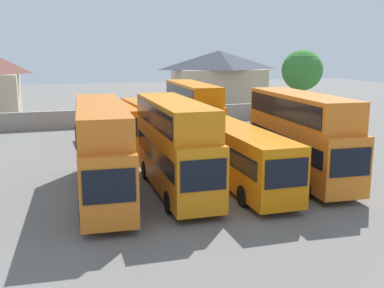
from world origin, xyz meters
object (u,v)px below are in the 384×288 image
(bus_1, at_px, (102,145))
(bus_4, at_px, (300,132))
(tree_left_of_lot, at_px, (302,70))
(house_terrace_centre, at_px, (219,80))
(bus_2, at_px, (175,141))
(bus_5, at_px, (114,122))
(bus_7, at_px, (193,108))
(bus_3, at_px, (237,152))
(bus_6, at_px, (148,121))

(bus_1, relative_size, bus_4, 1.13)
(bus_4, bearing_deg, tree_left_of_lot, 152.98)
(tree_left_of_lot, bearing_deg, house_terrace_centre, 120.34)
(bus_2, distance_m, bus_5, 13.79)
(bus_2, height_order, bus_5, bus_2)
(bus_7, relative_size, tree_left_of_lot, 1.46)
(bus_3, bearing_deg, bus_2, -86.51)
(bus_5, height_order, bus_7, bus_7)
(bus_7, bearing_deg, bus_1, -31.96)
(bus_1, bearing_deg, tree_left_of_lot, 134.35)
(bus_3, height_order, bus_4, bus_4)
(bus_2, bearing_deg, bus_3, 93.91)
(bus_3, relative_size, bus_6, 1.09)
(bus_6, relative_size, tree_left_of_lot, 1.39)
(bus_5, relative_size, bus_7, 0.89)
(bus_4, xyz_separation_m, house_terrace_centre, (6.80, 31.62, 1.03))
(bus_6, bearing_deg, bus_5, -93.75)
(bus_2, xyz_separation_m, bus_6, (1.45, 13.64, -0.91))
(bus_5, distance_m, bus_7, 6.91)
(bus_4, height_order, house_terrace_centre, house_terrace_centre)
(tree_left_of_lot, bearing_deg, bus_7, -153.02)
(bus_1, bearing_deg, bus_2, 86.76)
(bus_1, height_order, bus_4, bus_4)
(house_terrace_centre, height_order, tree_left_of_lot, tree_left_of_lot)
(bus_1, xyz_separation_m, bus_3, (7.70, -0.31, -0.86))
(bus_3, relative_size, tree_left_of_lot, 1.51)
(bus_1, bearing_deg, house_terrace_centre, 153.09)
(bus_4, xyz_separation_m, bus_5, (-9.34, 13.50, -0.96))
(bus_6, height_order, tree_left_of_lot, tree_left_of_lot)
(bus_3, height_order, bus_5, bus_5)
(tree_left_of_lot, bearing_deg, bus_5, -160.48)
(bus_1, height_order, bus_7, bus_1)
(bus_7, bearing_deg, house_terrace_centre, 155.88)
(bus_3, relative_size, bus_7, 1.03)
(bus_2, height_order, bus_6, bus_2)
(bus_6, height_order, bus_7, bus_7)
(bus_7, height_order, house_terrace_centre, house_terrace_centre)
(bus_7, distance_m, house_terrace_centre, 20.33)
(bus_4, bearing_deg, bus_6, -150.44)
(bus_3, bearing_deg, tree_left_of_lot, 142.52)
(tree_left_of_lot, bearing_deg, bus_6, -157.71)
(bus_7, relative_size, house_terrace_centre, 0.99)
(bus_7, height_order, tree_left_of_lot, tree_left_of_lot)
(bus_3, distance_m, house_terrace_centre, 33.52)
(bus_2, relative_size, bus_6, 0.94)
(bus_5, distance_m, tree_left_of_lot, 23.77)
(bus_6, xyz_separation_m, tree_left_of_lot, (19.26, 7.90, 3.60))
(bus_1, distance_m, bus_2, 3.93)
(bus_1, xyz_separation_m, bus_4, (11.80, -0.29, 0.12))
(bus_2, relative_size, house_terrace_centre, 0.89)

